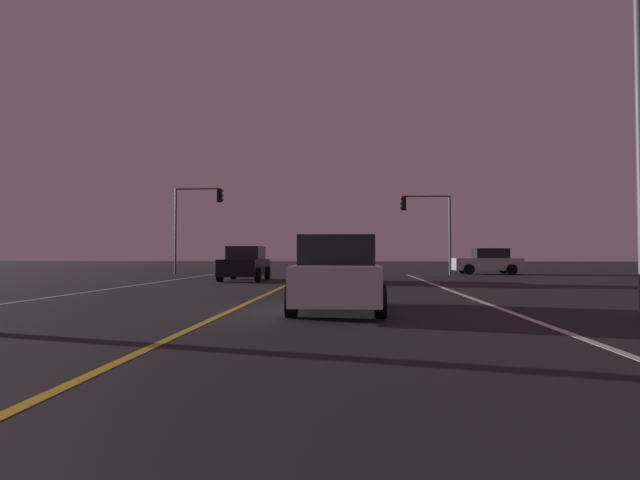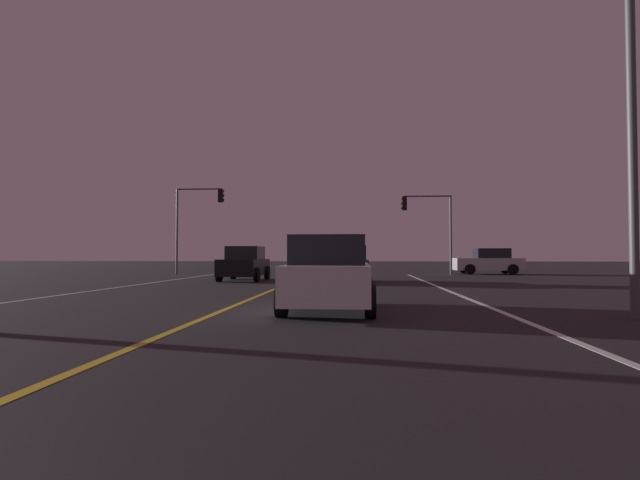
{
  "view_description": "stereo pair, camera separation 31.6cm",
  "coord_description": "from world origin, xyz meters",
  "px_view_note": "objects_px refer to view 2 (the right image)",
  "views": [
    {
      "loc": [
        2.79,
        0.36,
        1.28
      ],
      "look_at": [
        0.93,
        29.14,
        2.12
      ],
      "focal_mm": 28.48,
      "sensor_mm": 36.0,
      "label": 1
    },
    {
      "loc": [
        3.1,
        0.36,
        1.28
      ],
      "look_at": [
        0.93,
        29.14,
        2.12
      ],
      "focal_mm": 28.48,
      "sensor_mm": 36.0,
      "label": 2
    }
  ],
  "objects_px": {
    "car_crossing_side": "(489,262)",
    "car_lead_same_lane": "(329,275)",
    "car_ahead_far": "(348,265)",
    "street_lamp_right_near": "(604,79)",
    "traffic_light_near_left": "(199,210)",
    "car_oncoming": "(245,264)",
    "traffic_light_near_right": "(426,215)"
  },
  "relations": [
    {
      "from": "car_oncoming",
      "to": "street_lamp_right_near",
      "type": "height_order",
      "value": "street_lamp_right_near"
    },
    {
      "from": "car_oncoming",
      "to": "traffic_light_near_left",
      "type": "relative_size",
      "value": 0.75
    },
    {
      "from": "car_oncoming",
      "to": "car_lead_same_lane",
      "type": "height_order",
      "value": "same"
    },
    {
      "from": "car_crossing_side",
      "to": "street_lamp_right_near",
      "type": "height_order",
      "value": "street_lamp_right_near"
    },
    {
      "from": "car_ahead_far",
      "to": "street_lamp_right_near",
      "type": "relative_size",
      "value": 0.57
    },
    {
      "from": "car_lead_same_lane",
      "to": "traffic_light_near_right",
      "type": "xyz_separation_m",
      "value": [
        5.05,
        21.69,
        3.02
      ]
    },
    {
      "from": "traffic_light_near_right",
      "to": "traffic_light_near_left",
      "type": "xyz_separation_m",
      "value": [
        -15.04,
        0.0,
        0.42
      ]
    },
    {
      "from": "car_crossing_side",
      "to": "car_lead_same_lane",
      "type": "xyz_separation_m",
      "value": [
        -9.24,
        -22.6,
        0.0
      ]
    },
    {
      "from": "car_crossing_side",
      "to": "traffic_light_near_left",
      "type": "distance_m",
      "value": 19.56
    },
    {
      "from": "car_lead_same_lane",
      "to": "car_oncoming",
      "type": "bearing_deg",
      "value": 20.47
    },
    {
      "from": "car_crossing_side",
      "to": "traffic_light_near_right",
      "type": "xyz_separation_m",
      "value": [
        -4.19,
        -0.91,
        3.02
      ]
    },
    {
      "from": "car_oncoming",
      "to": "traffic_light_near_left",
      "type": "distance_m",
      "value": 10.31
    },
    {
      "from": "car_crossing_side",
      "to": "car_lead_same_lane",
      "type": "bearing_deg",
      "value": 67.76
    },
    {
      "from": "traffic_light_near_right",
      "to": "traffic_light_near_left",
      "type": "distance_m",
      "value": 15.05
    },
    {
      "from": "traffic_light_near_right",
      "to": "street_lamp_right_near",
      "type": "bearing_deg",
      "value": 91.46
    },
    {
      "from": "car_ahead_far",
      "to": "traffic_light_near_right",
      "type": "height_order",
      "value": "traffic_light_near_right"
    },
    {
      "from": "car_lead_same_lane",
      "to": "traffic_light_near_left",
      "type": "distance_m",
      "value": 24.13
    },
    {
      "from": "car_oncoming",
      "to": "car_lead_same_lane",
      "type": "bearing_deg",
      "value": 20.47
    },
    {
      "from": "car_crossing_side",
      "to": "street_lamp_right_near",
      "type": "distance_m",
      "value": 24.2
    },
    {
      "from": "car_ahead_far",
      "to": "traffic_light_near_left",
      "type": "distance_m",
      "value": 14.45
    },
    {
      "from": "car_lead_same_lane",
      "to": "traffic_light_near_right",
      "type": "height_order",
      "value": "traffic_light_near_right"
    },
    {
      "from": "car_crossing_side",
      "to": "car_ahead_far",
      "type": "bearing_deg",
      "value": 49.4
    },
    {
      "from": "car_crossing_side",
      "to": "car_oncoming",
      "type": "bearing_deg",
      "value": 32.99
    },
    {
      "from": "car_oncoming",
      "to": "traffic_light_near_left",
      "type": "xyz_separation_m",
      "value": [
        -5.01,
        8.33,
        3.44
      ]
    },
    {
      "from": "car_lead_same_lane",
      "to": "car_ahead_far",
      "type": "distance_m",
      "value": 12.06
    },
    {
      "from": "car_ahead_far",
      "to": "traffic_light_near_right",
      "type": "xyz_separation_m",
      "value": [
        4.84,
        9.63,
        3.02
      ]
    },
    {
      "from": "traffic_light_near_left",
      "to": "street_lamp_right_near",
      "type": "height_order",
      "value": "street_lamp_right_near"
    },
    {
      "from": "car_crossing_side",
      "to": "street_lamp_right_near",
      "type": "bearing_deg",
      "value": 81.29
    },
    {
      "from": "traffic_light_near_left",
      "to": "street_lamp_right_near",
      "type": "relative_size",
      "value": 0.76
    },
    {
      "from": "street_lamp_right_near",
      "to": "car_ahead_far",
      "type": "bearing_deg",
      "value": -67.44
    },
    {
      "from": "car_ahead_far",
      "to": "car_lead_same_lane",
      "type": "bearing_deg",
      "value": 179.02
    },
    {
      "from": "car_ahead_far",
      "to": "street_lamp_right_near",
      "type": "distance_m",
      "value": 14.69
    }
  ]
}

